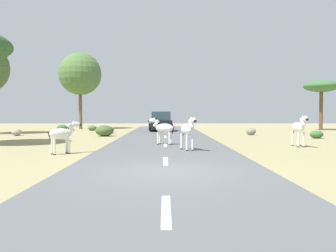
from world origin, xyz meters
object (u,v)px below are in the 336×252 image
object	(u,v)px
zebra_2	(163,128)
bush_3	(105,131)
zebra_3	(62,134)
rock_1	(110,130)
rock_0	(251,131)
bush_2	(62,128)
tree_4	(321,87)
bush_0	(317,134)
zebra_1	(299,128)
car_0	(160,122)
rock_2	(17,132)
zebra_0	(188,130)
bush_4	(92,128)
tree_2	(80,74)

from	to	relation	value
zebra_2	bush_3	bearing A→B (deg)	52.10
zebra_3	rock_1	xyz separation A→B (m)	(-0.34, 14.34, -0.52)
bush_3	rock_0	size ratio (longest dim) A/B	1.76
zebra_2	bush_2	world-z (taller)	zebra_2
tree_4	bush_0	world-z (taller)	tree_4
zebra_1	car_0	world-z (taller)	car_0
zebra_1	zebra_3	bearing A→B (deg)	12.61
rock_2	zebra_2	bearing A→B (deg)	-35.51
zebra_1	zebra_0	bearing A→B (deg)	17.08
bush_0	rock_1	xyz separation A→B (m)	(-14.54, 5.72, 0.04)
tree_4	bush_4	size ratio (longest dim) A/B	5.86
car_0	rock_1	bearing A→B (deg)	-148.46
tree_2	bush_3	world-z (taller)	tree_2
zebra_1	zebra_2	size ratio (longest dim) A/B	1.19
zebra_1	rock_2	bearing A→B (deg)	-28.31
tree_4	bush_3	world-z (taller)	tree_4
bush_2	rock_2	world-z (taller)	bush_2
car_0	tree_2	bearing A→B (deg)	146.37
car_0	rock_2	distance (m)	12.02
tree_2	bush_2	world-z (taller)	tree_2
bush_3	rock_2	distance (m)	6.56
zebra_2	rock_2	distance (m)	13.25
rock_1	rock_2	size ratio (longest dim) A/B	1.04
bush_4	rock_1	xyz separation A→B (m)	(2.35, -4.47, 0.04)
bush_4	rock_1	world-z (taller)	rock_1
zebra_3	tree_4	distance (m)	27.41
tree_2	bush_0	bearing A→B (deg)	-35.55
tree_2	bush_4	xyz separation A→B (m)	(1.86, -3.21, -5.43)
tree_2	rock_2	xyz separation A→B (m)	(-2.12, -10.64, -5.41)
zebra_0	tree_2	size ratio (longest dim) A/B	0.19
zebra_0	zebra_2	distance (m)	2.99
car_0	rock_1	xyz separation A→B (m)	(-4.12, -2.94, -0.56)
bush_0	bush_2	distance (m)	21.71
zebra_1	bush_3	size ratio (longest dim) A/B	1.29
tree_2	rock_1	bearing A→B (deg)	-61.27
zebra_2	bush_0	xyz separation A→B (m)	(10.10, 4.93, -0.63)
zebra_0	tree_4	world-z (taller)	tree_4
bush_0	rock_0	xyz separation A→B (m)	(-3.48, 3.48, 0.01)
zebra_0	bush_0	world-z (taller)	zebra_0
zebra_0	zebra_1	xyz separation A→B (m)	(5.64, 2.01, 0.01)
tree_2	rock_2	world-z (taller)	tree_2
zebra_1	bush_0	distance (m)	6.65
zebra_0	rock_1	world-z (taller)	zebra_0
bush_2	rock_0	distance (m)	17.14
zebra_0	rock_2	world-z (taller)	zebra_0
bush_3	bush_4	world-z (taller)	bush_3
bush_2	bush_4	bearing A→B (deg)	14.90
zebra_0	zebra_1	distance (m)	5.99
zebra_3	rock_2	bearing A→B (deg)	171.34
tree_4	rock_2	world-z (taller)	tree_4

